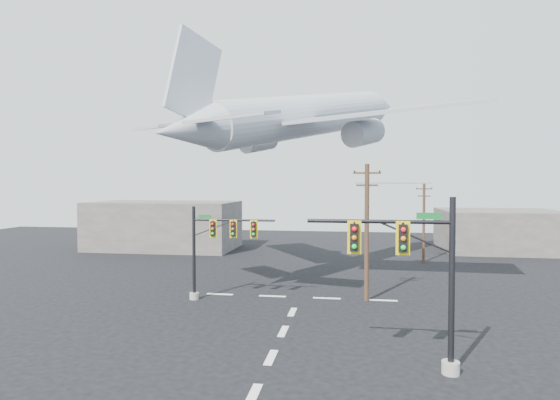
% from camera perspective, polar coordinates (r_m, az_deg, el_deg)
% --- Properties ---
extents(ground, '(120.00, 120.00, 0.00)m').
position_cam_1_polar(ground, '(23.55, -1.12, -18.65)').
color(ground, black).
rests_on(ground, ground).
extents(lane_markings, '(14.00, 21.20, 0.01)m').
position_cam_1_polar(lane_markings, '(28.54, 0.81, -14.90)').
color(lane_markings, silver).
rests_on(lane_markings, ground).
extents(signal_mast_near, '(6.67, 0.85, 7.74)m').
position_cam_1_polar(signal_mast_near, '(21.58, 16.72, -9.30)').
color(signal_mast_near, gray).
rests_on(signal_mast_near, ground).
extents(signal_mast_far, '(6.22, 0.74, 6.69)m').
position_cam_1_polar(signal_mast_far, '(33.66, -8.11, -5.76)').
color(signal_mast_far, gray).
rests_on(signal_mast_far, ground).
extents(utility_pole_a, '(1.94, 0.32, 9.71)m').
position_cam_1_polar(utility_pole_a, '(33.57, 10.53, -3.56)').
color(utility_pole_a, '#4B3220').
rests_on(utility_pole_a, ground).
extents(utility_pole_b, '(1.68, 0.28, 8.32)m').
position_cam_1_polar(utility_pole_b, '(51.49, 17.12, -2.49)').
color(utility_pole_b, '#4B3220').
rests_on(utility_pole_b, ground).
extents(power_lines, '(8.06, 17.41, 0.03)m').
position_cam_1_polar(power_lines, '(42.30, 14.56, 2.01)').
color(power_lines, black).
extents(airliner, '(27.63, 30.16, 9.13)m').
position_cam_1_polar(airliner, '(41.63, 3.38, 10.07)').
color(airliner, '#ABB1B7').
extents(building_left, '(18.00, 10.00, 6.00)m').
position_cam_1_polar(building_left, '(61.74, -13.89, -2.99)').
color(building_left, slate).
rests_on(building_left, ground).
extents(building_right, '(14.00, 12.00, 5.00)m').
position_cam_1_polar(building_right, '(64.59, 25.22, -3.35)').
color(building_right, slate).
rests_on(building_right, ground).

